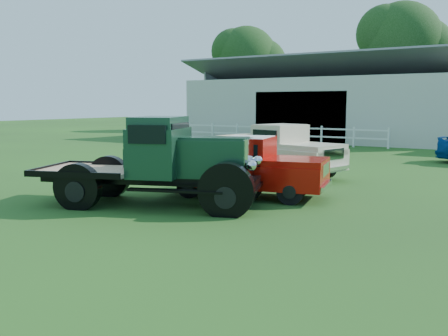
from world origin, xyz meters
The scene contains 8 objects.
ground centered at (0.00, 0.00, 0.00)m, with size 120.00×120.00×0.00m, color #24411A.
shed_left centered at (-7.00, 26.00, 2.80)m, with size 18.80×10.20×5.60m, color #B1B1B1, non-canonical shape.
fence_rail centered at (-8.00, 20.00, 0.60)m, with size 14.20×0.16×1.20m, color white, non-canonical shape.
tree_a centered at (-18.00, 33.00, 5.25)m, with size 6.30×6.30×10.50m, color black, non-canonical shape.
tree_b centered at (-4.00, 34.00, 5.75)m, with size 6.90×6.90×11.50m, color black, non-canonical shape.
vintage_flatbed centered at (-1.68, 0.94, 1.11)m, with size 5.63×2.23×2.23m, color #183A27, non-canonical shape.
red_pickup centered at (-0.42, 3.19, 0.84)m, with size 4.59×1.76×1.67m, color #A80C06, non-canonical shape.
white_pickup centered at (-1.45, 7.22, 0.89)m, with size 4.86×1.88×1.78m, color beige, non-canonical shape.
Camera 1 is at (6.53, -8.51, 2.56)m, focal length 40.00 mm.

